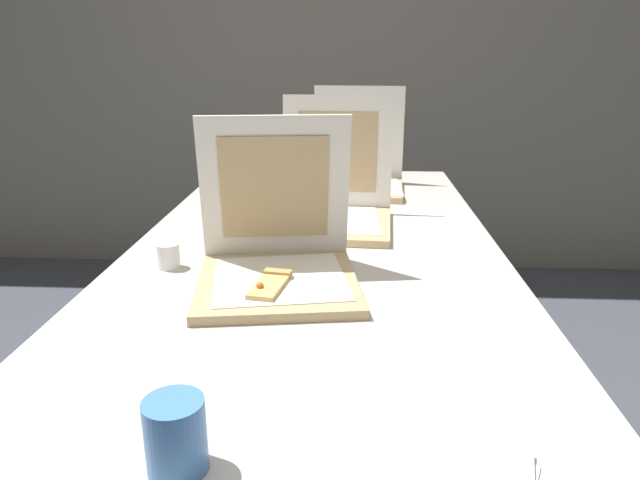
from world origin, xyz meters
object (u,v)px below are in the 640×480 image
object	(u,v)px
table	(316,259)
napkin_pile	(474,479)
pizza_box_back	(356,175)
pizza_box_middle	(332,206)
cup_white_near_center	(169,256)
pizza_box_front	(277,261)
cup_white_far	(240,208)
cup_printed_front	(176,436)

from	to	relation	value
table	napkin_pile	bearing A→B (deg)	-74.58
table	pizza_box_back	bearing A→B (deg)	80.45
pizza_box_middle	cup_white_near_center	size ratio (longest dim) A/B	6.85
pizza_box_front	napkin_pile	size ratio (longest dim) A/B	2.12
cup_white_far	cup_white_near_center	world-z (taller)	same
pizza_box_middle	cup_printed_front	size ratio (longest dim) A/B	4.24
pizza_box_front	cup_white_far	size ratio (longest dim) A/B	6.54
pizza_box_middle	cup_white_far	distance (m)	0.30
pizza_box_back	napkin_pile	xyz separation A→B (m)	(0.14, -1.58, -0.05)
cup_white_near_center	cup_printed_front	distance (m)	0.74
cup_white_far	napkin_pile	distance (m)	1.27
table	cup_white_near_center	world-z (taller)	cup_white_near_center
cup_white_far	cup_printed_front	size ratio (longest dim) A/B	0.62
table	cup_printed_front	size ratio (longest dim) A/B	20.45
table	cup_printed_front	world-z (taller)	cup_printed_front
pizza_box_middle	cup_printed_front	world-z (taller)	pizza_box_middle
pizza_box_middle	cup_white_far	world-z (taller)	pizza_box_middle
table	cup_white_far	bearing A→B (deg)	135.56
pizza_box_back	cup_white_near_center	distance (m)	0.99
pizza_box_back	cup_printed_front	distance (m)	1.60
pizza_box_back	cup_white_far	world-z (taller)	pizza_box_back
pizza_box_middle	cup_white_far	size ratio (longest dim) A/B	6.85
table	pizza_box_middle	bearing A→B (deg)	78.80
cup_white_near_center	napkin_pile	distance (m)	0.93
napkin_pile	cup_printed_front	bearing A→B (deg)	179.49
table	pizza_box_front	size ratio (longest dim) A/B	5.05
pizza_box_front	cup_white_far	distance (m)	0.58
pizza_box_middle	pizza_box_back	world-z (taller)	pizza_box_back
table	cup_white_near_center	distance (m)	0.41
table	pizza_box_back	xyz separation A→B (m)	(0.11, 0.66, 0.10)
pizza_box_back	napkin_pile	world-z (taller)	pizza_box_back
pizza_box_back	cup_white_near_center	xyz separation A→B (m)	(-0.46, -0.87, -0.02)
cup_white_near_center	table	bearing A→B (deg)	30.80
cup_printed_front	pizza_box_back	bearing A→B (deg)	81.66
table	napkin_pile	distance (m)	0.95
cup_printed_front	cup_white_near_center	bearing A→B (deg)	107.87
pizza_box_front	pizza_box_middle	world-z (taller)	pizza_box_middle
table	napkin_pile	world-z (taller)	napkin_pile
pizza_box_middle	napkin_pile	bearing A→B (deg)	-75.57
pizza_box_front	cup_white_far	bearing A→B (deg)	100.90
cup_printed_front	napkin_pile	distance (m)	0.38
table	napkin_pile	xyz separation A→B (m)	(0.25, -0.92, 0.05)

